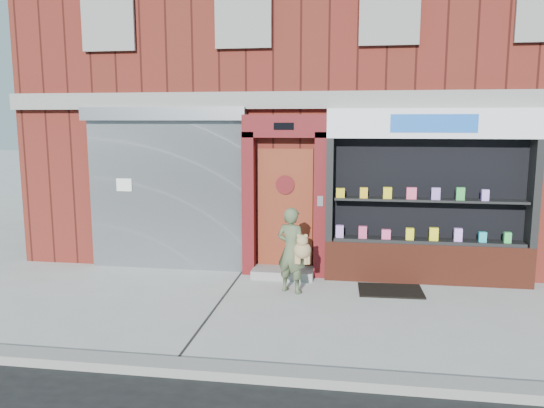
# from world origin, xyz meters

# --- Properties ---
(ground) EXTENTS (80.00, 80.00, 0.00)m
(ground) POSITION_xyz_m (0.00, 0.00, 0.00)
(ground) COLOR #9E9E99
(ground) RESTS_ON ground
(curb) EXTENTS (60.00, 0.30, 0.12)m
(curb) POSITION_xyz_m (0.00, -2.15, 0.06)
(curb) COLOR gray
(curb) RESTS_ON ground
(building) EXTENTS (12.00, 8.16, 8.00)m
(building) POSITION_xyz_m (-0.00, 5.99, 4.00)
(building) COLOR #5F1C15
(building) RESTS_ON ground
(shutter_bay) EXTENTS (3.10, 0.30, 3.04)m
(shutter_bay) POSITION_xyz_m (-3.00, 1.93, 1.72)
(shutter_bay) COLOR gray
(shutter_bay) RESTS_ON ground
(red_door_bay) EXTENTS (1.52, 0.58, 2.90)m
(red_door_bay) POSITION_xyz_m (-0.75, 1.86, 1.46)
(red_door_bay) COLOR #590F12
(red_door_bay) RESTS_ON ground
(pharmacy_bay) EXTENTS (3.50, 0.41, 3.00)m
(pharmacy_bay) POSITION_xyz_m (1.75, 1.81, 1.37)
(pharmacy_bay) COLOR maroon
(pharmacy_bay) RESTS_ON ground
(woman) EXTENTS (0.64, 0.55, 1.41)m
(woman) POSITION_xyz_m (-0.49, 0.86, 0.71)
(woman) COLOR #4C5A3B
(woman) RESTS_ON ground
(doormat) EXTENTS (1.07, 0.76, 0.03)m
(doormat) POSITION_xyz_m (1.12, 1.15, 0.01)
(doormat) COLOR black
(doormat) RESTS_ON ground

